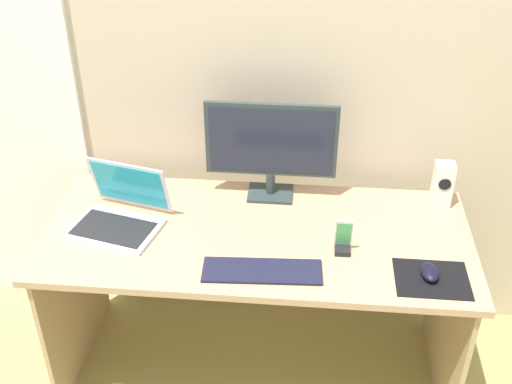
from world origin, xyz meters
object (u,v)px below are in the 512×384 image
Objects in this scene: speaker_right at (443,184)px; phone_in_dock at (343,240)px; monitor at (271,146)px; mouse at (430,272)px; laptop at (120,214)px; keyboard_external at (262,271)px.

speaker_right reaches higher than phone_in_dock.
monitor is 0.76m from mouse.
mouse is (0.57, -0.46, -0.21)m from monitor.
mouse is at bearing -21.31° from phone_in_dock.
mouse is 0.72× the size of phone_in_dock.
keyboard_external is at bearing -22.54° from laptop.
speaker_right is 0.52m from phone_in_dock.
mouse is 0.31m from phone_in_dock.
monitor is 1.25× the size of keyboard_external.
phone_in_dock is (-0.29, 0.11, 0.03)m from mouse.
phone_in_dock reaches higher than keyboard_external.
laptop is 1.14m from mouse.
keyboard_external is at bearing -89.08° from monitor.
laptop reaches higher than speaker_right.
phone_in_dock is at bearing -6.17° from laptop.
phone_in_dock reaches higher than mouse.
keyboard_external is (0.01, -0.49, -0.22)m from monitor.
speaker_right is 1.25m from laptop.
laptop is 0.61m from keyboard_external.
laptop is 0.92× the size of keyboard_external.
phone_in_dock is (-0.39, -0.34, -0.04)m from speaker_right.
keyboard_external is (0.56, -0.23, -0.04)m from laptop.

